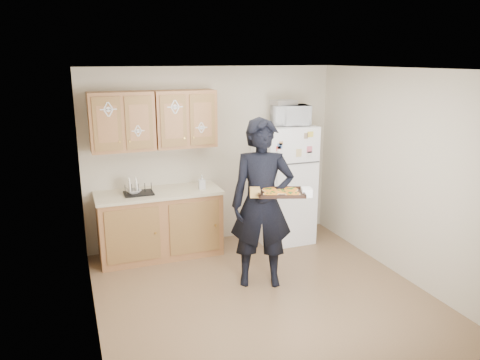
# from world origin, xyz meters

# --- Properties ---
(floor) EXTENTS (3.60, 3.60, 0.00)m
(floor) POSITION_xyz_m (0.00, 0.00, 0.00)
(floor) COLOR brown
(floor) RESTS_ON ground
(ceiling) EXTENTS (3.60, 3.60, 0.00)m
(ceiling) POSITION_xyz_m (0.00, 0.00, 2.50)
(ceiling) COLOR silver
(ceiling) RESTS_ON wall_back
(wall_back) EXTENTS (3.60, 0.04, 2.50)m
(wall_back) POSITION_xyz_m (0.00, 1.80, 1.25)
(wall_back) COLOR beige
(wall_back) RESTS_ON floor
(wall_front) EXTENTS (3.60, 0.04, 2.50)m
(wall_front) POSITION_xyz_m (0.00, -1.80, 1.25)
(wall_front) COLOR beige
(wall_front) RESTS_ON floor
(wall_left) EXTENTS (0.04, 3.60, 2.50)m
(wall_left) POSITION_xyz_m (-1.80, 0.00, 1.25)
(wall_left) COLOR beige
(wall_left) RESTS_ON floor
(wall_right) EXTENTS (0.04, 3.60, 2.50)m
(wall_right) POSITION_xyz_m (1.80, 0.00, 1.25)
(wall_right) COLOR beige
(wall_right) RESTS_ON floor
(refrigerator) EXTENTS (0.75, 0.70, 1.70)m
(refrigerator) POSITION_xyz_m (0.95, 1.43, 0.85)
(refrigerator) COLOR white
(refrigerator) RESTS_ON floor
(base_cabinet) EXTENTS (1.60, 0.60, 0.86)m
(base_cabinet) POSITION_xyz_m (-0.85, 1.48, 0.43)
(base_cabinet) COLOR brown
(base_cabinet) RESTS_ON floor
(countertop) EXTENTS (1.64, 0.64, 0.04)m
(countertop) POSITION_xyz_m (-0.85, 1.48, 0.88)
(countertop) COLOR beige
(countertop) RESTS_ON base_cabinet
(upper_cab_left) EXTENTS (0.80, 0.33, 0.75)m
(upper_cab_left) POSITION_xyz_m (-1.25, 1.61, 1.83)
(upper_cab_left) COLOR brown
(upper_cab_left) RESTS_ON wall_back
(upper_cab_right) EXTENTS (0.80, 0.33, 0.75)m
(upper_cab_right) POSITION_xyz_m (-0.43, 1.61, 1.83)
(upper_cab_right) COLOR brown
(upper_cab_right) RESTS_ON wall_back
(cereal_box) EXTENTS (0.20, 0.07, 0.32)m
(cereal_box) POSITION_xyz_m (1.47, 1.67, 0.16)
(cereal_box) COLOR gold
(cereal_box) RESTS_ON floor
(person) EXTENTS (0.83, 0.68, 1.97)m
(person) POSITION_xyz_m (0.11, 0.26, 0.99)
(person) COLOR black
(person) RESTS_ON floor
(baking_tray) EXTENTS (0.60, 0.51, 0.04)m
(baking_tray) POSITION_xyz_m (0.21, -0.03, 1.18)
(baking_tray) COLOR black
(baking_tray) RESTS_ON person
(pizza_front_left) EXTENTS (0.17, 0.17, 0.02)m
(pizza_front_left) POSITION_xyz_m (0.07, -0.07, 1.20)
(pizza_front_left) COLOR orange
(pizza_front_left) RESTS_ON baking_tray
(pizza_front_right) EXTENTS (0.17, 0.17, 0.02)m
(pizza_front_right) POSITION_xyz_m (0.29, -0.14, 1.20)
(pizza_front_right) COLOR orange
(pizza_front_right) RESTS_ON baking_tray
(pizza_back_left) EXTENTS (0.17, 0.17, 0.02)m
(pizza_back_left) POSITION_xyz_m (0.13, 0.09, 1.20)
(pizza_back_left) COLOR orange
(pizza_back_left) RESTS_ON baking_tray
(pizza_back_right) EXTENTS (0.17, 0.17, 0.02)m
(pizza_back_right) POSITION_xyz_m (0.35, 0.01, 1.20)
(pizza_back_right) COLOR orange
(pizza_back_right) RESTS_ON baking_tray
(pizza_center) EXTENTS (0.17, 0.17, 0.02)m
(pizza_center) POSITION_xyz_m (0.21, -0.03, 1.20)
(pizza_center) COLOR orange
(pizza_center) RESTS_ON baking_tray
(microwave) EXTENTS (0.55, 0.41, 0.28)m
(microwave) POSITION_xyz_m (1.01, 1.38, 1.84)
(microwave) COLOR white
(microwave) RESTS_ON refrigerator
(foil_pan) EXTENTS (0.35, 0.27, 0.07)m
(foil_pan) POSITION_xyz_m (0.91, 1.41, 2.01)
(foil_pan) COLOR #B4B5BB
(foil_pan) RESTS_ON microwave
(dish_rack) EXTENTS (0.37, 0.28, 0.15)m
(dish_rack) POSITION_xyz_m (-1.11, 1.46, 0.97)
(dish_rack) COLOR black
(dish_rack) RESTS_ON countertop
(bowl) EXTENTS (0.22, 0.22, 0.05)m
(bowl) POSITION_xyz_m (-1.17, 1.46, 0.94)
(bowl) COLOR white
(bowl) RESTS_ON dish_rack
(soap_bottle) EXTENTS (0.09, 0.09, 0.19)m
(soap_bottle) POSITION_xyz_m (-0.27, 1.41, 0.99)
(soap_bottle) COLOR white
(soap_bottle) RESTS_ON countertop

